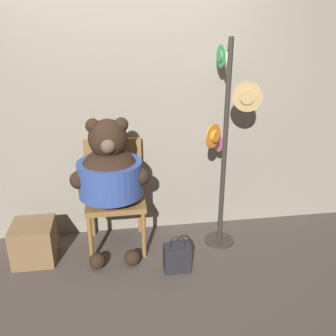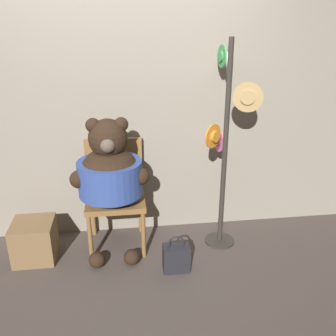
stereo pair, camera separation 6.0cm
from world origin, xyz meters
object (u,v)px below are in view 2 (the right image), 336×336
(chair, at_px, (115,189))
(handbag_on_ground, at_px, (176,257))
(hat_display_rack, at_px, (225,137))
(teddy_bear, at_px, (110,174))

(chair, distance_m, handbag_on_ground, 0.84)
(handbag_on_ground, bearing_deg, chair, 132.92)
(chair, xyz_separation_m, handbag_on_ground, (0.49, -0.53, -0.42))
(hat_display_rack, xyz_separation_m, handbag_on_ground, (-0.48, -0.40, -0.92))
(chair, relative_size, hat_display_rack, 0.53)
(teddy_bear, distance_m, hat_display_rack, 1.04)
(chair, relative_size, teddy_bear, 0.78)
(chair, xyz_separation_m, teddy_bear, (-0.03, -0.16, 0.22))
(hat_display_rack, bearing_deg, teddy_bear, -178.19)
(chair, distance_m, teddy_bear, 0.28)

